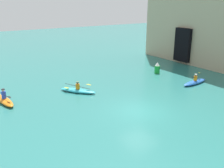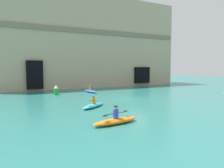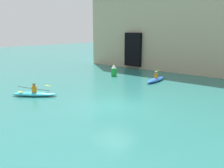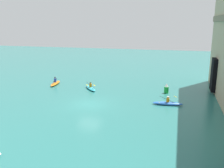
{
  "view_description": "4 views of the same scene",
  "coord_description": "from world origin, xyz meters",
  "px_view_note": "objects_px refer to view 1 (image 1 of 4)",
  "views": [
    {
      "loc": [
        12.93,
        -10.97,
        7.7
      ],
      "look_at": [
        -2.51,
        -0.77,
        1.55
      ],
      "focal_mm": 40.0,
      "sensor_mm": 36.0,
      "label": 1
    },
    {
      "loc": [
        -13.8,
        -19.68,
        3.58
      ],
      "look_at": [
        -2.29,
        1.52,
        1.69
      ],
      "focal_mm": 35.0,
      "sensor_mm": 36.0,
      "label": 2
    },
    {
      "loc": [
        10.03,
        -12.1,
        4.88
      ],
      "look_at": [
        -2.32,
        2.5,
        0.71
      ],
      "focal_mm": 40.0,
      "sensor_mm": 36.0,
      "label": 3
    },
    {
      "loc": [
        25.24,
        9.48,
        8.96
      ],
      "look_at": [
        -1.97,
        2.14,
        2.0
      ],
      "focal_mm": 40.0,
      "sensor_mm": 36.0,
      "label": 4
    }
  ],
  "objects_px": {
    "kayak_cyan": "(78,90)",
    "kayak_blue": "(195,82)",
    "marker_buoy": "(157,68)",
    "kayak_orange": "(4,100)"
  },
  "relations": [
    {
      "from": "kayak_cyan",
      "to": "kayak_blue",
      "type": "height_order",
      "value": "kayak_blue"
    },
    {
      "from": "kayak_cyan",
      "to": "kayak_blue",
      "type": "bearing_deg",
      "value": 31.14
    },
    {
      "from": "kayak_cyan",
      "to": "kayak_orange",
      "type": "bearing_deg",
      "value": -137.73
    },
    {
      "from": "kayak_orange",
      "to": "kayak_blue",
      "type": "height_order",
      "value": "kayak_orange"
    },
    {
      "from": "kayak_blue",
      "to": "kayak_orange",
      "type": "bearing_deg",
      "value": -22.13
    },
    {
      "from": "kayak_cyan",
      "to": "marker_buoy",
      "type": "bearing_deg",
      "value": 56.68
    },
    {
      "from": "marker_buoy",
      "to": "kayak_blue",
      "type": "bearing_deg",
      "value": 5.02
    },
    {
      "from": "marker_buoy",
      "to": "kayak_orange",
      "type": "bearing_deg",
      "value": -91.2
    },
    {
      "from": "kayak_cyan",
      "to": "kayak_blue",
      "type": "xyz_separation_m",
      "value": [
        4.16,
        10.63,
        0.01
      ]
    },
    {
      "from": "kayak_cyan",
      "to": "marker_buoy",
      "type": "distance_m",
      "value": 10.23
    }
  ]
}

